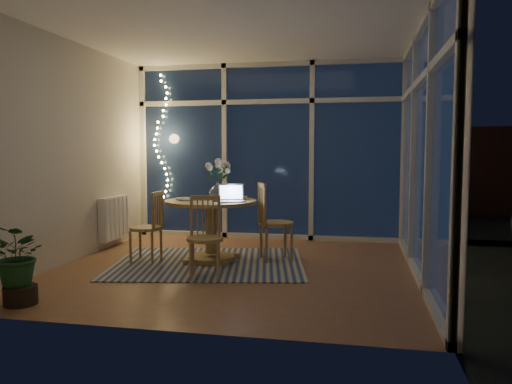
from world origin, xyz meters
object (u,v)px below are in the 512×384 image
(laptop, at_px, (232,192))
(chair_front, at_px, (205,237))
(chair_left, at_px, (146,226))
(flower_vase, at_px, (217,190))
(chair_right, at_px, (276,221))
(potted_plant, at_px, (19,261))
(dining_table, at_px, (211,231))

(laptop, bearing_deg, chair_front, -123.06)
(chair_left, xyz_separation_m, flower_vase, (0.77, 0.39, 0.41))
(chair_left, relative_size, chair_right, 0.90)
(chair_right, distance_m, potted_plant, 2.82)
(flower_vase, bearing_deg, chair_left, -152.96)
(potted_plant, bearing_deg, laptop, 51.77)
(dining_table, bearing_deg, potted_plant, -120.39)
(chair_right, height_order, laptop, laptop)
(flower_vase, bearing_deg, dining_table, -95.00)
(laptop, xyz_separation_m, flower_vase, (-0.27, 0.34, -0.00))
(chair_right, distance_m, laptop, 0.67)
(chair_front, height_order, laptop, laptop)
(chair_front, bearing_deg, chair_left, 132.86)
(flower_vase, bearing_deg, chair_right, -1.46)
(chair_left, height_order, potted_plant, chair_left)
(chair_front, height_order, flower_vase, flower_vase)
(chair_left, distance_m, flower_vase, 0.95)
(potted_plant, bearing_deg, chair_front, 42.28)
(potted_plant, bearing_deg, chair_right, 48.52)
(laptop, height_order, flower_vase, laptop)
(chair_left, bearing_deg, potted_plant, -12.58)
(dining_table, distance_m, chair_front, 0.77)
(dining_table, distance_m, potted_plant, 2.22)
(laptop, relative_size, flower_vase, 1.41)
(dining_table, height_order, chair_right, chair_right)
(chair_front, distance_m, laptop, 0.76)
(chair_left, relative_size, flower_vase, 4.04)
(flower_vase, distance_m, potted_plant, 2.46)
(dining_table, distance_m, chair_left, 0.77)
(chair_front, xyz_separation_m, flower_vase, (-0.14, 0.96, 0.41))
(chair_right, height_order, potted_plant, chair_right)
(laptop, bearing_deg, potted_plant, -149.47)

